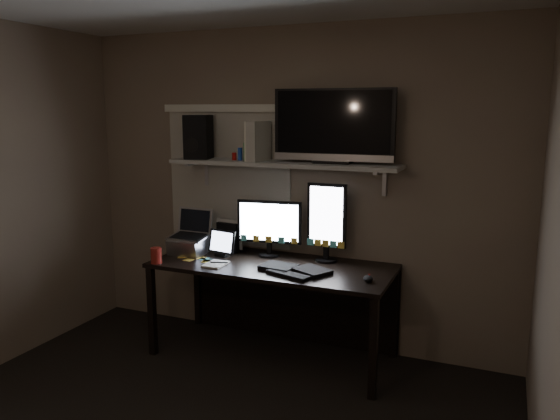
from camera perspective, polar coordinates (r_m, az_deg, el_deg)
The scene contains 18 objects.
back_wall at distance 4.33m, azimuth 1.14°, elevation 2.24°, with size 3.60×3.60×0.00m, color #6F5E4F.
window_blinds at distance 4.54m, azimuth -5.40°, elevation 3.22°, with size 1.10×0.02×1.10m, color beige.
desk at distance 4.26m, azimuth -0.15°, elevation -7.52°, with size 1.80×0.75×0.73m.
wall_shelf at distance 4.14m, azimuth 0.26°, elevation 4.87°, with size 1.80×0.35×0.03m, color #A9A9A4.
monitor_landscape at distance 4.27m, azimuth -1.13°, elevation -1.89°, with size 0.52×0.05×0.45m, color black.
monitor_portrait at distance 4.12m, azimuth 4.90°, elevation -1.27°, with size 0.30×0.06×0.61m, color black.
keyboard at distance 3.92m, azimuth 1.56°, elevation -6.19°, with size 0.51×0.20×0.03m, color black.
mouse at distance 3.75m, azimuth 9.19°, elevation -7.07°, with size 0.06×0.10×0.04m, color black.
notepad at distance 4.11m, azimuth -6.75°, elevation -5.63°, with size 0.14×0.20×0.01m, color silver.
tablet at distance 4.31m, azimuth -6.03°, elevation -3.45°, with size 0.24×0.10×0.21m, color black.
file_sorter at distance 4.47m, azimuth -5.29°, elevation -2.67°, with size 0.20×0.09×0.25m, color black.
laptop at distance 4.40m, azimuth -9.55°, elevation -2.35°, with size 0.31×0.25×0.35m, color #AAA9AE.
cup at distance 4.21m, azimuth -12.81°, elevation -4.66°, with size 0.08×0.08×0.12m, color maroon.
sticky_notes at distance 4.30m, azimuth -8.61°, elevation -4.99°, with size 0.30×0.22×0.00m, color gold, non-canonical shape.
tv at distance 4.02m, azimuth 5.63°, elevation 8.70°, with size 0.90×0.16×0.54m, color black.
game_console at distance 4.21m, azimuth -2.33°, elevation 7.21°, with size 0.08×0.25×0.30m, color silver.
speaker at distance 4.43m, azimuth -8.51°, elevation 7.56°, with size 0.19×0.23×0.35m, color black.
bottles at distance 4.23m, azimuth -3.90°, elevation 6.09°, with size 0.22×0.05×0.14m, color #A50F0C, non-canonical shape.
Camera 1 is at (1.58, -2.18, 1.87)m, focal length 35.00 mm.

